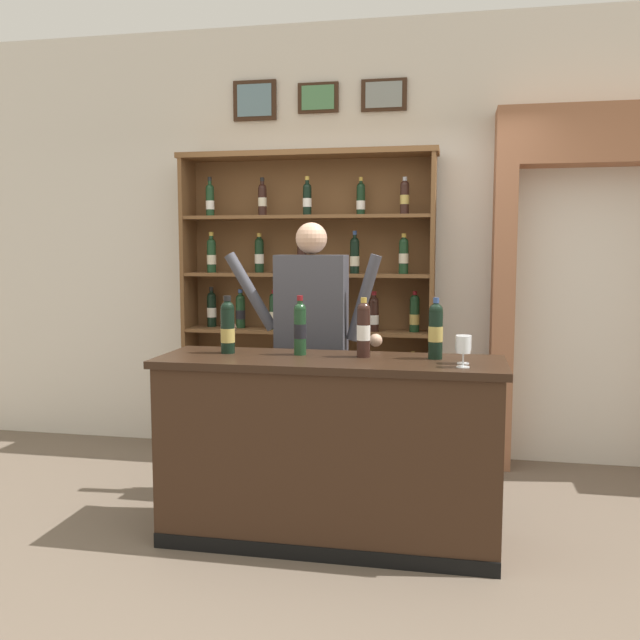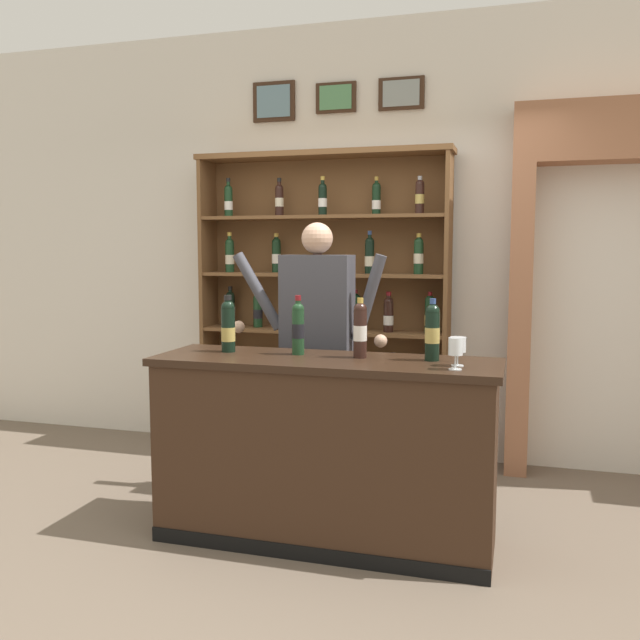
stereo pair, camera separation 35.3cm
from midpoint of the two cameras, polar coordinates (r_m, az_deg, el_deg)
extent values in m
cube|color=#6B5B4C|center=(3.92, 2.78, -17.99)|extent=(14.00, 14.00, 0.02)
cube|color=silver|center=(5.29, 7.36, 6.50)|extent=(12.00, 0.16, 3.26)
cube|color=#382316|center=(5.51, -1.95, 17.78)|extent=(0.34, 0.02, 0.30)
cube|color=slate|center=(5.50, -2.00, 17.81)|extent=(0.27, 0.01, 0.24)
cube|color=#382316|center=(5.38, 3.31, 18.06)|extent=(0.31, 0.02, 0.22)
cube|color=#508B5B|center=(5.37, 3.28, 18.09)|extent=(0.25, 0.01, 0.18)
cube|color=#382316|center=(5.29, 8.81, 18.21)|extent=(0.34, 0.02, 0.23)
cube|color=gray|center=(5.28, 8.79, 18.24)|extent=(0.27, 0.01, 0.19)
cube|color=brown|center=(5.40, -7.41, 1.28)|extent=(0.03, 0.30, 2.28)
cube|color=brown|center=(4.95, 12.59, 0.75)|extent=(0.03, 0.30, 2.28)
cube|color=brown|center=(5.23, 2.54, 1.18)|extent=(1.88, 0.02, 2.28)
cube|color=brown|center=(5.29, 2.11, -10.08)|extent=(1.82, 0.28, 0.03)
cylinder|color=black|center=(5.46, -5.68, -8.10)|extent=(0.08, 0.08, 0.25)
sphere|color=black|center=(5.43, -5.69, -6.78)|extent=(0.07, 0.07, 0.07)
cylinder|color=black|center=(5.43, -5.70, -6.47)|extent=(0.03, 0.03, 0.07)
cylinder|color=black|center=(5.42, -5.70, -6.20)|extent=(0.04, 0.04, 0.03)
cylinder|color=black|center=(5.46, -5.68, -8.07)|extent=(0.08, 0.08, 0.08)
cylinder|color=black|center=(5.37, -2.70, -8.37)|extent=(0.08, 0.08, 0.24)
sphere|color=black|center=(5.34, -2.71, -7.07)|extent=(0.07, 0.07, 0.07)
cylinder|color=black|center=(5.34, -2.71, -6.85)|extent=(0.03, 0.03, 0.06)
cylinder|color=maroon|center=(5.34, -2.71, -6.67)|extent=(0.04, 0.04, 0.03)
cylinder|color=silver|center=(5.38, -2.70, -8.47)|extent=(0.08, 0.08, 0.08)
cylinder|color=black|center=(5.29, 0.64, -8.65)|extent=(0.08, 0.08, 0.23)
sphere|color=black|center=(5.26, 0.64, -7.40)|extent=(0.07, 0.07, 0.07)
cylinder|color=black|center=(5.25, 0.64, -7.05)|extent=(0.03, 0.03, 0.08)
cylinder|color=#99999E|center=(5.25, 0.64, -6.74)|extent=(0.03, 0.03, 0.03)
cylinder|color=black|center=(5.29, 0.64, -8.66)|extent=(0.08, 0.08, 0.07)
cylinder|color=#19381E|center=(5.19, 3.27, -8.91)|extent=(0.08, 0.08, 0.23)
sphere|color=#19381E|center=(5.16, 3.28, -7.60)|extent=(0.07, 0.07, 0.07)
cylinder|color=#19381E|center=(5.16, 3.28, -7.35)|extent=(0.03, 0.03, 0.06)
cylinder|color=navy|center=(5.15, 3.28, -7.14)|extent=(0.03, 0.03, 0.03)
cylinder|color=tan|center=(5.19, 3.27, -8.89)|extent=(0.08, 0.08, 0.07)
cylinder|color=black|center=(5.16, 6.84, -8.96)|extent=(0.08, 0.08, 0.24)
sphere|color=black|center=(5.13, 6.86, -7.57)|extent=(0.07, 0.07, 0.07)
cylinder|color=black|center=(5.13, 6.86, -7.27)|extent=(0.03, 0.03, 0.07)
cylinder|color=black|center=(5.12, 6.86, -7.00)|extent=(0.04, 0.04, 0.03)
cylinder|color=beige|center=(5.16, 6.84, -8.91)|extent=(0.08, 0.08, 0.08)
cylinder|color=black|center=(5.09, 10.64, -9.27)|extent=(0.08, 0.08, 0.24)
sphere|color=black|center=(5.06, 10.67, -7.87)|extent=(0.07, 0.07, 0.07)
cylinder|color=black|center=(5.05, 10.67, -7.53)|extent=(0.04, 0.04, 0.08)
cylinder|color=navy|center=(5.04, 10.68, -7.23)|extent=(0.04, 0.04, 0.03)
cylinder|color=beige|center=(5.09, 10.64, -9.16)|extent=(0.08, 0.08, 0.08)
cube|color=brown|center=(5.18, 2.13, -5.59)|extent=(1.82, 0.28, 0.02)
cylinder|color=black|center=(5.40, -5.97, -3.98)|extent=(0.07, 0.07, 0.19)
sphere|color=black|center=(5.38, -5.98, -2.92)|extent=(0.07, 0.07, 0.07)
cylinder|color=black|center=(5.38, -5.98, -2.60)|extent=(0.03, 0.03, 0.07)
cylinder|color=#99999E|center=(5.37, -5.99, -2.31)|extent=(0.03, 0.03, 0.03)
cylinder|color=silver|center=(5.40, -5.97, -3.91)|extent=(0.07, 0.07, 0.06)
cylinder|color=black|center=(5.32, -3.64, -4.12)|extent=(0.07, 0.07, 0.19)
sphere|color=black|center=(5.30, -3.65, -3.07)|extent=(0.07, 0.07, 0.07)
cylinder|color=black|center=(5.30, -3.65, -2.73)|extent=(0.03, 0.03, 0.07)
cylinder|color=maroon|center=(5.29, -3.65, -2.44)|extent=(0.03, 0.03, 0.03)
cylinder|color=silver|center=(5.32, -3.64, -4.09)|extent=(0.07, 0.07, 0.06)
cylinder|color=black|center=(5.29, -1.54, -4.18)|extent=(0.07, 0.07, 0.18)
sphere|color=black|center=(5.28, -1.54, -3.14)|extent=(0.07, 0.07, 0.07)
cylinder|color=black|center=(5.27, -1.54, -2.82)|extent=(0.03, 0.03, 0.07)
cylinder|color=#B79338|center=(5.27, -1.54, -2.56)|extent=(0.03, 0.03, 0.03)
cylinder|color=tan|center=(5.29, -1.54, -4.11)|extent=(0.07, 0.07, 0.06)
cylinder|color=black|center=(5.17, 1.04, -4.37)|extent=(0.07, 0.07, 0.19)
sphere|color=black|center=(5.16, 1.04, -3.23)|extent=(0.07, 0.07, 0.07)
cylinder|color=black|center=(5.15, 1.04, -2.99)|extent=(0.03, 0.03, 0.06)
cylinder|color=#B79338|center=(5.15, 1.04, -2.80)|extent=(0.04, 0.04, 0.03)
cylinder|color=beige|center=(5.17, 1.04, -4.28)|extent=(0.07, 0.07, 0.06)
cylinder|color=black|center=(5.12, 3.04, -4.46)|extent=(0.07, 0.07, 0.20)
sphere|color=black|center=(5.10, 3.05, -3.30)|extent=(0.07, 0.07, 0.07)
cylinder|color=black|center=(5.10, 3.05, -3.04)|extent=(0.03, 0.03, 0.06)
cylinder|color=maroon|center=(5.09, 3.05, -2.83)|extent=(0.03, 0.03, 0.03)
cylinder|color=silver|center=(5.12, 3.04, -4.56)|extent=(0.07, 0.07, 0.06)
cylinder|color=black|center=(5.10, 5.63, -4.59)|extent=(0.07, 0.07, 0.19)
sphere|color=black|center=(5.08, 5.65, -3.48)|extent=(0.07, 0.07, 0.07)
cylinder|color=black|center=(5.07, 5.65, -3.20)|extent=(0.03, 0.03, 0.06)
cylinder|color=maroon|center=(5.07, 5.65, -2.97)|extent=(0.04, 0.04, 0.03)
cylinder|color=beige|center=(5.10, 5.63, -4.66)|extent=(0.07, 0.07, 0.06)
cylinder|color=black|center=(5.06, 8.12, -4.67)|extent=(0.07, 0.07, 0.19)
sphere|color=black|center=(5.04, 8.13, -3.52)|extent=(0.07, 0.07, 0.07)
cylinder|color=black|center=(5.04, 8.14, -3.19)|extent=(0.03, 0.03, 0.07)
cylinder|color=navy|center=(5.03, 8.14, -2.90)|extent=(0.04, 0.04, 0.03)
cylinder|color=beige|center=(5.07, 8.11, -4.93)|extent=(0.07, 0.07, 0.06)
cylinder|color=black|center=(4.99, 10.95, -4.81)|extent=(0.07, 0.07, 0.20)
sphere|color=black|center=(4.97, 10.97, -3.61)|extent=(0.07, 0.07, 0.07)
cylinder|color=black|center=(4.97, 10.98, -3.22)|extent=(0.03, 0.03, 0.08)
cylinder|color=#B79338|center=(4.96, 10.99, -2.89)|extent=(0.03, 0.03, 0.03)
cylinder|color=silver|center=(4.99, 10.95, -4.72)|extent=(0.07, 0.07, 0.06)
cube|color=brown|center=(5.11, 2.15, -0.94)|extent=(1.82, 0.28, 0.02)
cylinder|color=black|center=(5.37, -5.63, 0.73)|extent=(0.07, 0.07, 0.23)
sphere|color=black|center=(5.36, -5.65, 2.00)|extent=(0.07, 0.07, 0.07)
cylinder|color=black|center=(5.36, -5.65, 2.35)|extent=(0.03, 0.03, 0.08)
cylinder|color=black|center=(5.36, -5.65, 2.66)|extent=(0.03, 0.03, 0.03)
cylinder|color=silver|center=(5.37, -5.63, 0.70)|extent=(0.07, 0.07, 0.07)
cylinder|color=#19381E|center=(5.26, -3.30, 0.57)|extent=(0.07, 0.07, 0.22)
sphere|color=#19381E|center=(5.25, -3.31, 1.81)|extent=(0.07, 0.07, 0.07)
cylinder|color=#19381E|center=(5.25, -3.31, 2.16)|extent=(0.03, 0.03, 0.08)
cylinder|color=navy|center=(5.25, -3.31, 2.46)|extent=(0.03, 0.03, 0.03)
cylinder|color=black|center=(5.26, -3.30, 0.50)|extent=(0.07, 0.07, 0.07)
cylinder|color=black|center=(5.14, -0.56, 0.54)|extent=(0.07, 0.07, 0.23)
sphere|color=black|center=(5.13, -0.56, 1.89)|extent=(0.07, 0.07, 0.07)
cylinder|color=black|center=(5.13, -0.56, 2.17)|extent=(0.03, 0.03, 0.06)
cylinder|color=maroon|center=(5.12, -0.56, 2.40)|extent=(0.03, 0.03, 0.03)
cylinder|color=beige|center=(5.14, -0.56, 0.31)|extent=(0.07, 0.07, 0.07)
cylinder|color=#19381E|center=(5.09, 2.15, 0.43)|extent=(0.07, 0.07, 0.22)
sphere|color=#19381E|center=(5.08, 2.16, 1.74)|extent=(0.07, 0.07, 0.07)
cylinder|color=#19381E|center=(5.08, 2.16, 2.06)|extent=(0.03, 0.03, 0.07)
cylinder|color=#B79338|center=(5.08, 2.16, 2.34)|extent=(0.04, 0.04, 0.03)
cylinder|color=tan|center=(5.10, 2.15, 0.19)|extent=(0.07, 0.07, 0.07)
cylinder|color=black|center=(5.08, 4.98, 0.45)|extent=(0.07, 0.07, 0.23)
sphere|color=black|center=(5.07, 4.99, 1.82)|extent=(0.07, 0.07, 0.07)
cylinder|color=black|center=(5.07, 4.99, 2.13)|extent=(0.03, 0.03, 0.07)
cylinder|color=maroon|center=(5.07, 5.00, 2.38)|extent=(0.03, 0.03, 0.03)
cylinder|color=beige|center=(5.08, 4.98, 0.50)|extent=(0.07, 0.07, 0.07)
cylinder|color=black|center=(4.99, 7.76, 0.21)|extent=(0.07, 0.07, 0.21)
sphere|color=black|center=(4.98, 7.78, 1.51)|extent=(0.07, 0.07, 0.07)
cylinder|color=black|center=(4.97, 7.79, 1.87)|extent=(0.03, 0.03, 0.08)
cylinder|color=maroon|center=(4.97, 7.79, 2.20)|extent=(0.04, 0.04, 0.03)
cylinder|color=silver|center=(4.99, 7.76, -0.02)|extent=(0.07, 0.07, 0.07)
cylinder|color=#19381E|center=(4.97, 11.16, 0.24)|extent=(0.07, 0.07, 0.23)
sphere|color=#19381E|center=(4.96, 11.19, 1.63)|extent=(0.07, 0.07, 0.07)
cylinder|color=#19381E|center=(4.96, 11.20, 1.92)|extent=(0.03, 0.03, 0.06)
cylinder|color=maroon|center=(4.96, 11.20, 2.16)|extent=(0.03, 0.03, 0.03)
cylinder|color=tan|center=(4.97, 11.15, -0.04)|extent=(0.07, 0.07, 0.07)
cube|color=brown|center=(5.08, 2.17, 3.80)|extent=(1.82, 0.28, 0.02)
cylinder|color=#19381E|center=(5.27, -5.65, 5.18)|extent=(0.07, 0.07, 0.22)
sphere|color=#19381E|center=(5.27, -5.66, 6.44)|extent=(0.07, 0.07, 0.07)
cylinder|color=#19381E|center=(5.27, -5.67, 6.81)|extent=(0.03, 0.03, 0.08)
cylinder|color=#B79338|center=(5.27, -5.67, 7.15)|extent=(0.03, 0.03, 0.03)
cylinder|color=beige|center=(5.27, -5.65, 5.05)|extent=(0.07, 0.07, 0.07)
cylinder|color=black|center=(5.22, -1.72, 5.22)|extent=(0.07, 0.07, 0.22)
sphere|color=black|center=(5.22, -1.73, 6.52)|extent=(0.07, 0.07, 0.07)
cylinder|color=black|center=(5.22, -1.73, 6.83)|extent=(0.03, 0.03, 0.07)
cylinder|color=#B79338|center=(5.22, -1.73, 7.10)|extent=(0.04, 0.04, 0.03)
cylinder|color=silver|center=(5.22, -1.72, 5.13)|extent=(0.07, 0.07, 0.07)
cylinder|color=black|center=(5.08, 1.79, 5.23)|extent=(0.07, 0.07, 0.23)
sphere|color=black|center=(5.08, 1.79, 6.59)|extent=(0.07, 0.07, 0.07)
cylinder|color=black|center=(5.08, 1.79, 6.83)|extent=(0.03, 0.03, 0.06)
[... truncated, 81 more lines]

